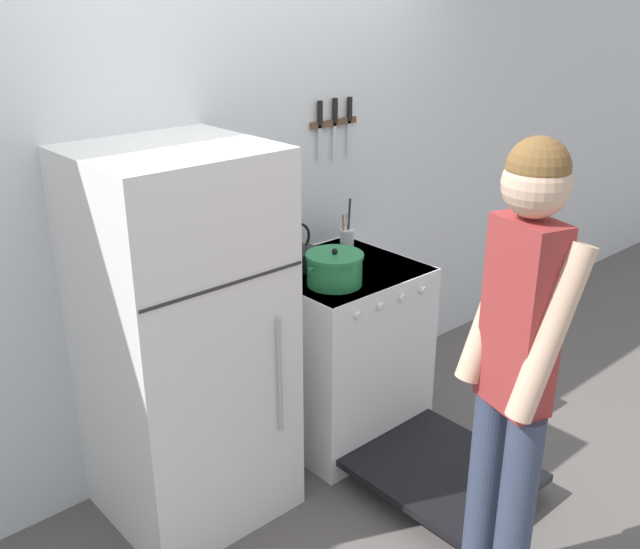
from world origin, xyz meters
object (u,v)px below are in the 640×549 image
object	(u,v)px
stove_range	(344,354)
tea_kettle	(299,255)
dutch_oven_pot	(335,269)
utensil_jar	(347,239)
person	(515,367)
refrigerator	(184,341)

from	to	relation	value
stove_range	tea_kettle	distance (m)	0.58
dutch_oven_pot	utensil_jar	bearing A→B (deg)	38.96
utensil_jar	person	xyz separation A→B (m)	(-0.55, -1.40, 0.03)
person	refrigerator	bearing A→B (deg)	39.50
refrigerator	stove_range	distance (m)	0.98
stove_range	utensil_jar	xyz separation A→B (m)	(0.18, 0.18, 0.54)
stove_range	person	size ratio (longest dim) A/B	0.79
person	tea_kettle	bearing A→B (deg)	7.52
tea_kettle	dutch_oven_pot	bearing A→B (deg)	-92.72
stove_range	tea_kettle	world-z (taller)	tea_kettle
tea_kettle	person	world-z (taller)	person
person	dutch_oven_pot	bearing A→B (deg)	6.03
utensil_jar	tea_kettle	bearing A→B (deg)	-178.73
refrigerator	utensil_jar	size ratio (longest dim) A/B	5.83
stove_range	utensil_jar	distance (m)	0.60
stove_range	dutch_oven_pot	bearing A→B (deg)	-149.05
refrigerator	stove_range	size ratio (longest dim) A/B	1.16
stove_range	dutch_oven_pot	world-z (taller)	dutch_oven_pot
refrigerator	dutch_oven_pot	distance (m)	0.77
refrigerator	stove_range	xyz separation A→B (m)	(0.90, -0.04, -0.37)
dutch_oven_pot	person	world-z (taller)	person
dutch_oven_pot	utensil_jar	distance (m)	0.45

